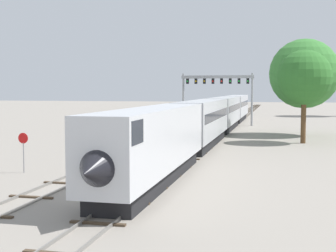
{
  "coord_description": "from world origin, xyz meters",
  "views": [
    {
      "loc": [
        9.71,
        -25.28,
        5.98
      ],
      "look_at": [
        1.0,
        12.0,
        3.0
      ],
      "focal_mm": 50.54,
      "sensor_mm": 36.0,
      "label": 1
    }
  ],
  "objects_px": {
    "passenger_train": "(216,116)",
    "trackside_tree_mid": "(304,74)",
    "signal_gantry": "(217,87)",
    "trackside_tree_left": "(304,78)",
    "stop_sign": "(23,147)"
  },
  "relations": [
    {
      "from": "passenger_train",
      "to": "trackside_tree_left",
      "type": "height_order",
      "value": "trackside_tree_left"
    },
    {
      "from": "passenger_train",
      "to": "trackside_tree_mid",
      "type": "distance_m",
      "value": 12.53
    },
    {
      "from": "passenger_train",
      "to": "stop_sign",
      "type": "bearing_deg",
      "value": -108.5
    },
    {
      "from": "signal_gantry",
      "to": "trackside_tree_mid",
      "type": "distance_m",
      "value": 20.29
    },
    {
      "from": "trackside_tree_left",
      "to": "passenger_train",
      "type": "bearing_deg",
      "value": 150.23
    },
    {
      "from": "stop_sign",
      "to": "trackside_tree_left",
      "type": "height_order",
      "value": "trackside_tree_left"
    },
    {
      "from": "passenger_train",
      "to": "trackside_tree_left",
      "type": "relative_size",
      "value": 8.02
    },
    {
      "from": "stop_sign",
      "to": "passenger_train",
      "type": "bearing_deg",
      "value": 71.5
    },
    {
      "from": "stop_sign",
      "to": "trackside_tree_left",
      "type": "bearing_deg",
      "value": 49.45
    },
    {
      "from": "signal_gantry",
      "to": "trackside_tree_mid",
      "type": "bearing_deg",
      "value": -49.47
    },
    {
      "from": "signal_gantry",
      "to": "trackside_tree_mid",
      "type": "relative_size",
      "value": 0.97
    },
    {
      "from": "trackside_tree_mid",
      "to": "passenger_train",
      "type": "bearing_deg",
      "value": -164.31
    },
    {
      "from": "stop_sign",
      "to": "trackside_tree_mid",
      "type": "relative_size",
      "value": 0.23
    },
    {
      "from": "passenger_train",
      "to": "signal_gantry",
      "type": "xyz_separation_m",
      "value": [
        -2.25,
        18.44,
        3.8
      ]
    },
    {
      "from": "signal_gantry",
      "to": "passenger_train",
      "type": "bearing_deg",
      "value": -83.04
    }
  ]
}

